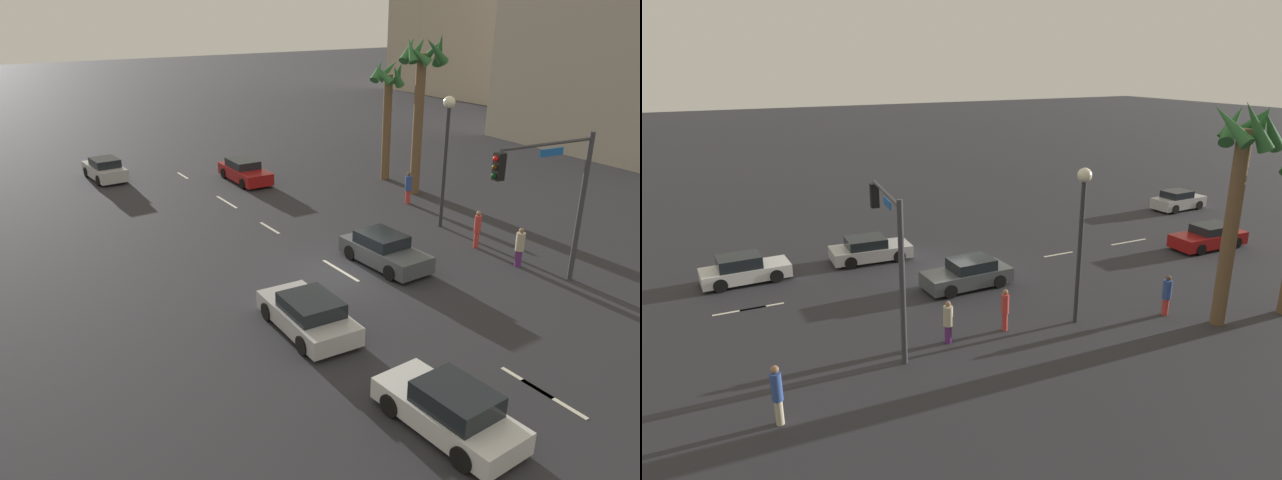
{
  "view_description": "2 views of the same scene",
  "coord_description": "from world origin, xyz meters",
  "views": [
    {
      "loc": [
        18.57,
        -13.16,
        10.23
      ],
      "look_at": [
        -0.83,
        -0.61,
        1.28
      ],
      "focal_mm": 34.15,
      "sensor_mm": 36.0,
      "label": 1
    },
    {
      "loc": [
        11.54,
        24.0,
        10.19
      ],
      "look_at": [
        -0.92,
        -1.07,
        1.29
      ],
      "focal_mm": 31.85,
      "sensor_mm": 36.0,
      "label": 2
    }
  ],
  "objects": [
    {
      "name": "lane_stripe_3",
      "position": [
        -0.22,
        0.0,
        0.01
      ],
      "size": [
        2.55,
        0.14,
        0.01
      ],
      "primitive_type": "cube",
      "color": "silver",
      "rests_on": "ground_plane"
    },
    {
      "name": "pedestrian_0",
      "position": [
        9.98,
        8.88,
        1.03
      ],
      "size": [
        0.45,
        0.45,
        1.92
      ],
      "color": "#B2A58C",
      "rests_on": "ground_plane"
    },
    {
      "name": "streetlamp",
      "position": [
        -1.97,
        7.21,
        4.43
      ],
      "size": [
        0.56,
        0.56,
        6.34
      ],
      "color": "#2D2D33",
      "rests_on": "ground_plane"
    },
    {
      "name": "car_4",
      "position": [
        0.25,
        1.9,
        0.62
      ],
      "size": [
        4.21,
        1.97,
        1.34
      ],
      "color": "#474C51",
      "rests_on": "ground_plane"
    },
    {
      "name": "lane_stripe_5",
      "position": [
        10.2,
        0.0,
        0.01
      ],
      "size": [
        2.16,
        0.14,
        0.01
      ],
      "primitive_type": "cube",
      "color": "silver",
      "rests_on": "ground_plane"
    },
    {
      "name": "pedestrian_3",
      "position": [
        1.0,
        6.58,
        0.93
      ],
      "size": [
        0.36,
        0.36,
        1.74
      ],
      "color": "#BF3833",
      "rests_on": "ground_plane"
    },
    {
      "name": "lane_stripe_1",
      "position": [
        -11.33,
        0.0,
        0.01
      ],
      "size": [
        2.6,
        0.14,
        0.01
      ],
      "primitive_type": "cube",
      "color": "silver",
      "rests_on": "ground_plane"
    },
    {
      "name": "car_2",
      "position": [
        3.24,
        -3.71,
        0.6
      ],
      "size": [
        4.26,
        2.13,
        1.28
      ],
      "color": "#B7B7BC",
      "rests_on": "ground_plane"
    },
    {
      "name": "palm_tree_1",
      "position": [
        -6.96,
        9.99,
        6.26
      ],
      "size": [
        2.59,
        2.5,
        8.97
      ],
      "color": "brown",
      "rests_on": "ground_plane"
    },
    {
      "name": "pedestrian_1",
      "position": [
        3.42,
        6.51,
        0.88
      ],
      "size": [
        0.48,
        0.48,
        1.69
      ],
      "color": "#59266B",
      "rests_on": "ground_plane"
    },
    {
      "name": "lane_stripe_2",
      "position": [
        -6.32,
        0.0,
        0.01
      ],
      "size": [
        1.9,
        0.14,
        0.01
      ],
      "primitive_type": "cube",
      "color": "silver",
      "rests_on": "ground_plane"
    },
    {
      "name": "traffic_signal",
      "position": [
        5.25,
        5.64,
        4.01
      ],
      "size": [
        0.8,
        4.65,
        5.92
      ],
      "color": "#38383D",
      "rests_on": "ground_plane"
    },
    {
      "name": "car_3",
      "position": [
        -19.78,
        -4.37,
        0.64
      ],
      "size": [
        4.06,
        1.96,
        1.37
      ],
      "color": "#B7B7BC",
      "rests_on": "ground_plane"
    },
    {
      "name": "car_1",
      "position": [
        9.57,
        -3.41,
        0.62
      ],
      "size": [
        4.13,
        1.98,
        1.34
      ],
      "color": "silver",
      "rests_on": "ground_plane"
    },
    {
      "name": "car_0",
      "position": [
        -14.65,
        2.78,
        0.62
      ],
      "size": [
        4.51,
        1.88,
        1.33
      ],
      "color": "maroon",
      "rests_on": "ground_plane"
    },
    {
      "name": "lane_stripe_0",
      "position": [
        -18.0,
        0.0,
        0.01
      ],
      "size": [
        1.8,
        0.14,
        0.01
      ],
      "primitive_type": "cube",
      "color": "silver",
      "rests_on": "ground_plane"
    },
    {
      "name": "pedestrian_2",
      "position": [
        -5.74,
        8.33,
        0.92
      ],
      "size": [
        0.45,
        0.45,
        1.76
      ],
      "color": "#BF3833",
      "rests_on": "ground_plane"
    },
    {
      "name": "ground_plane",
      "position": [
        0.0,
        0.0,
        0.0
      ],
      "size": [
        220.0,
        220.0,
        0.0
      ],
      "primitive_type": "plane",
      "color": "#28282D"
    },
    {
      "name": "lane_stripe_4",
      "position": [
        9.28,
        0.0,
        0.01
      ],
      "size": [
        1.83,
        0.14,
        0.01
      ],
      "primitive_type": "cube",
      "color": "silver",
      "rests_on": "ground_plane"
    }
  ]
}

